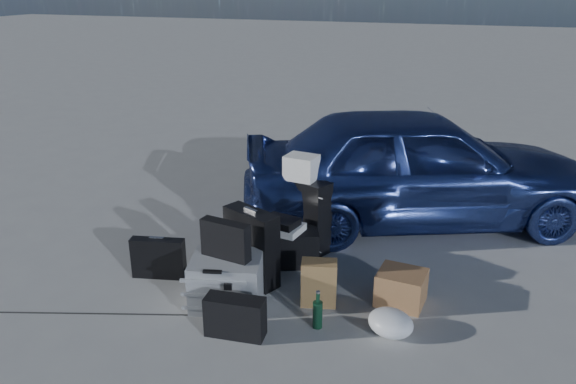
% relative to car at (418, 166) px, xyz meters
% --- Properties ---
extents(ground, '(60.00, 60.00, 0.00)m').
position_rel_car_xyz_m(ground, '(-0.71, -2.16, -0.61)').
color(ground, '#A5A6A1').
rests_on(ground, ground).
extents(car, '(3.84, 2.73, 1.22)m').
position_rel_car_xyz_m(car, '(0.00, 0.00, 0.00)').
color(car, '#354995').
rests_on(car, ground).
extents(pelican_case, '(0.63, 0.56, 0.39)m').
position_rel_car_xyz_m(pelican_case, '(-1.17, -2.13, -0.41)').
color(pelican_case, '#A1A5A7').
rests_on(pelican_case, ground).
extents(laptop_bag, '(0.41, 0.16, 0.30)m').
position_rel_car_xyz_m(laptop_bag, '(-1.17, -2.11, -0.07)').
color(laptop_bag, black).
rests_on(laptop_bag, pelican_case).
extents(briefcase, '(0.47, 0.20, 0.36)m').
position_rel_car_xyz_m(briefcase, '(-1.89, -1.95, -0.43)').
color(briefcase, black).
rests_on(briefcase, ground).
extents(suitcase_left, '(0.52, 0.36, 0.64)m').
position_rel_car_xyz_m(suitcase_left, '(-1.12, -1.74, -0.29)').
color(suitcase_left, black).
rests_on(suitcase_left, ground).
extents(suitcase_right, '(0.61, 0.43, 0.69)m').
position_rel_car_xyz_m(suitcase_right, '(-0.93, -0.98, -0.26)').
color(suitcase_right, black).
rests_on(suitcase_right, ground).
extents(white_carton, '(0.30, 0.26, 0.22)m').
position_rel_car_xyz_m(white_carton, '(-0.93, -1.00, 0.19)').
color(white_carton, white).
rests_on(white_carton, suitcase_right).
extents(duffel_bag, '(0.71, 0.50, 0.33)m').
position_rel_car_xyz_m(duffel_bag, '(-0.99, -1.38, -0.45)').
color(duffel_bag, black).
rests_on(duffel_bag, ground).
extents(flat_box_white, '(0.40, 0.32, 0.06)m').
position_rel_car_xyz_m(flat_box_white, '(-0.98, -1.38, -0.25)').
color(flat_box_white, white).
rests_on(flat_box_white, duffel_bag).
extents(flat_box_black, '(0.33, 0.27, 0.06)m').
position_rel_car_xyz_m(flat_box_black, '(-0.99, -1.39, -0.19)').
color(flat_box_black, black).
rests_on(flat_box_black, flat_box_white).
extents(kraft_bag, '(0.31, 0.23, 0.37)m').
position_rel_car_xyz_m(kraft_bag, '(-0.49, -1.90, -0.42)').
color(kraft_bag, '#9F7E45').
rests_on(kraft_bag, ground).
extents(cardboard_box, '(0.39, 0.35, 0.27)m').
position_rel_car_xyz_m(cardboard_box, '(0.12, -1.67, -0.47)').
color(cardboard_box, '#9C6944').
rests_on(cardboard_box, ground).
extents(plastic_bag, '(0.42, 0.40, 0.19)m').
position_rel_car_xyz_m(plastic_bag, '(0.12, -2.12, -0.51)').
color(plastic_bag, white).
rests_on(plastic_bag, ground).
extents(messenger_bag, '(0.44, 0.20, 0.30)m').
position_rel_car_xyz_m(messenger_bag, '(-0.93, -2.50, -0.46)').
color(messenger_bag, black).
rests_on(messenger_bag, ground).
extents(green_bottle, '(0.08, 0.08, 0.29)m').
position_rel_car_xyz_m(green_bottle, '(-0.40, -2.21, -0.46)').
color(green_bottle, black).
rests_on(green_bottle, ground).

